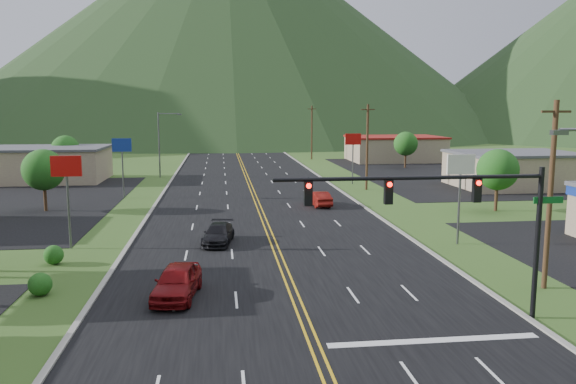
{
  "coord_description": "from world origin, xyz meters",
  "views": [
    {
      "loc": [
        -3.69,
        -9.18,
        9.59
      ],
      "look_at": [
        0.41,
        24.45,
        4.5
      ],
      "focal_mm": 35.0,
      "sensor_mm": 36.0,
      "label": 1
    }
  ],
  "objects": [
    {
      "name": "traffic_signal",
      "position": [
        6.48,
        14.0,
        5.33
      ],
      "size": [
        13.1,
        0.43,
        7.0
      ],
      "color": "black",
      "rests_on": "ground"
    },
    {
      "name": "streetlight_west",
      "position": [
        -11.68,
        70.0,
        5.18
      ],
      "size": [
        3.28,
        0.25,
        9.0
      ],
      "color": "#59595E",
      "rests_on": "ground"
    },
    {
      "name": "building_west_far",
      "position": [
        -28.0,
        68.0,
        2.26
      ],
      "size": [
        18.4,
        11.4,
        4.5
      ],
      "color": "tan",
      "rests_on": "ground"
    },
    {
      "name": "building_east_mid",
      "position": [
        32.0,
        55.0,
        2.16
      ],
      "size": [
        14.4,
        11.4,
        4.3
      ],
      "color": "tan",
      "rests_on": "ground"
    },
    {
      "name": "building_east_far",
      "position": [
        28.0,
        90.0,
        2.26
      ],
      "size": [
        16.4,
        12.4,
        4.5
      ],
      "color": "tan",
      "rests_on": "ground"
    },
    {
      "name": "pole_sign_west_a",
      "position": [
        -14.0,
        30.0,
        5.05
      ],
      "size": [
        2.0,
        0.18,
        6.4
      ],
      "color": "#59595E",
      "rests_on": "ground"
    },
    {
      "name": "pole_sign_west_b",
      "position": [
        -14.0,
        52.0,
        5.05
      ],
      "size": [
        2.0,
        0.18,
        6.4
      ],
      "color": "#59595E",
      "rests_on": "ground"
    },
    {
      "name": "pole_sign_east_a",
      "position": [
        13.0,
        28.0,
        5.05
      ],
      "size": [
        2.0,
        0.18,
        6.4
      ],
      "color": "#59595E",
      "rests_on": "ground"
    },
    {
      "name": "pole_sign_east_b",
      "position": [
        13.0,
        60.0,
        5.05
      ],
      "size": [
        2.0,
        0.18,
        6.4
      ],
      "color": "#59595E",
      "rests_on": "ground"
    },
    {
      "name": "tree_west_a",
      "position": [
        -20.0,
        45.0,
        3.89
      ],
      "size": [
        3.84,
        3.84,
        5.82
      ],
      "color": "#382314",
      "rests_on": "ground"
    },
    {
      "name": "tree_west_b",
      "position": [
        -25.0,
        72.0,
        3.89
      ],
      "size": [
        3.84,
        3.84,
        5.82
      ],
      "color": "#382314",
      "rests_on": "ground"
    },
    {
      "name": "tree_east_a",
      "position": [
        22.0,
        40.0,
        3.89
      ],
      "size": [
        3.84,
        3.84,
        5.82
      ],
      "color": "#382314",
      "rests_on": "ground"
    },
    {
      "name": "tree_east_b",
      "position": [
        26.0,
        78.0,
        3.89
      ],
      "size": [
        3.84,
        3.84,
        5.82
      ],
      "color": "#382314",
      "rests_on": "ground"
    },
    {
      "name": "utility_pole_a",
      "position": [
        13.5,
        18.0,
        5.13
      ],
      "size": [
        1.6,
        0.28,
        10.0
      ],
      "color": "#382314",
      "rests_on": "ground"
    },
    {
      "name": "utility_pole_b",
      "position": [
        13.5,
        55.0,
        5.13
      ],
      "size": [
        1.6,
        0.28,
        10.0
      ],
      "color": "#382314",
      "rests_on": "ground"
    },
    {
      "name": "utility_pole_c",
      "position": [
        13.5,
        95.0,
        5.13
      ],
      "size": [
        1.6,
        0.28,
        10.0
      ],
      "color": "#382314",
      "rests_on": "ground"
    },
    {
      "name": "utility_pole_d",
      "position": [
        13.5,
        135.0,
        5.13
      ],
      "size": [
        1.6,
        0.28,
        10.0
      ],
      "color": "#382314",
      "rests_on": "ground"
    },
    {
      "name": "mountain_n",
      "position": [
        0.0,
        220.0,
        42.5
      ],
      "size": [
        220.0,
        220.0,
        85.0
      ],
      "primitive_type": "cone",
      "color": "#223819",
      "rests_on": "ground"
    },
    {
      "name": "car_red_near",
      "position": [
        -5.96,
        18.74,
        0.84
      ],
      "size": [
        2.65,
        5.16,
        1.68
      ],
      "primitive_type": "imported",
      "rotation": [
        0.0,
        0.0,
        -0.14
      ],
      "color": "maroon",
      "rests_on": "ground"
    },
    {
      "name": "car_dark_mid",
      "position": [
        -3.89,
        30.12,
        0.68
      ],
      "size": [
        2.58,
        4.91,
        1.36
      ],
      "primitive_type": "imported",
      "rotation": [
        0.0,
        0.0,
        -0.15
      ],
      "color": "black",
      "rests_on": "ground"
    },
    {
      "name": "car_red_far",
      "position": [
        5.9,
        44.5,
        0.72
      ],
      "size": [
        2.1,
        4.55,
        1.44
      ],
      "primitive_type": "imported",
      "rotation": [
        0.0,
        0.0,
        3.28
      ],
      "color": "maroon",
      "rests_on": "ground"
    }
  ]
}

